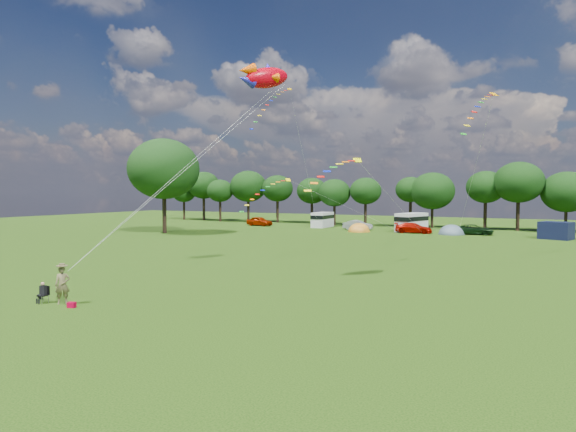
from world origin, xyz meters
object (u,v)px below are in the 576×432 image
at_px(camp_chair, 43,290).
at_px(fish_kite, 263,77).
at_px(car_a, 260,221).
at_px(big_tree, 164,169).
at_px(campervan_c, 412,222).
at_px(car_c, 413,228).
at_px(campervan_b, 322,219).
at_px(tent_greyblue, 452,234).
at_px(car_d, 474,230).
at_px(kite_flyer, 62,285).
at_px(car_b, 358,225).
at_px(tent_orange, 359,232).

relative_size(camp_chair, fish_kite, 0.29).
xyz_separation_m(car_a, fish_kite, (25.64, -42.62, 12.64)).
distance_m(big_tree, fish_kite, 39.06).
bearing_deg(camp_chair, campervan_c, 72.52).
bearing_deg(car_c, campervan_b, 70.11).
distance_m(big_tree, tent_greyblue, 40.89).
bearing_deg(car_a, campervan_b, -73.84).
distance_m(car_a, tent_greyblue, 31.87).
bearing_deg(car_d, car_c, 94.73).
height_order(car_d, kite_flyer, kite_flyer).
height_order(car_b, car_d, car_b).
bearing_deg(car_d, car_b, 82.66).
height_order(car_c, tent_orange, car_c).
distance_m(big_tree, car_d, 43.64).
xyz_separation_m(big_tree, tent_orange, (23.82, 14.44, -9.00)).
xyz_separation_m(car_d, campervan_b, (-23.72, 3.15, 0.62)).
height_order(campervan_b, tent_greyblue, campervan_b).
height_order(tent_orange, kite_flyer, kite_flyer).
bearing_deg(camp_chair, tent_greyblue, 65.93).
height_order(tent_orange, fish_kite, fish_kite).
bearing_deg(tent_greyblue, car_a, 176.01).
distance_m(campervan_b, kite_flyer, 56.69).
height_order(car_c, camp_chair, car_c).
distance_m(car_c, tent_orange, 7.71).
height_order(car_c, car_d, car_c).
relative_size(car_c, tent_orange, 1.38).
xyz_separation_m(car_b, camp_chair, (1.28, -53.68, -0.07)).
xyz_separation_m(tent_orange, tent_greyblue, (12.64, 1.73, -0.00)).
height_order(big_tree, car_c, big_tree).
bearing_deg(campervan_b, big_tree, 142.44).
height_order(car_d, tent_orange, car_d).
xyz_separation_m(tent_orange, kite_flyer, (1.02, -50.02, 0.97)).
bearing_deg(camp_chair, fish_kite, 50.20).
bearing_deg(car_b, tent_greyblue, -100.69).
bearing_deg(tent_orange, camp_chair, -90.10).
distance_m(car_a, car_d, 34.59).
xyz_separation_m(car_b, tent_orange, (1.36, -3.37, -0.71)).
xyz_separation_m(big_tree, car_c, (31.37, 15.80, -8.28)).
xyz_separation_m(campervan_c, tent_greyblue, (5.93, -2.11, -1.44)).
distance_m(car_a, tent_orange, 19.56).
distance_m(campervan_c, kite_flyer, 54.16).
bearing_deg(car_c, car_b, 73.41).
relative_size(car_d, kite_flyer, 2.56).
relative_size(big_tree, tent_orange, 3.76).
xyz_separation_m(car_a, tent_orange, (19.14, -3.95, -0.77)).
height_order(campervan_b, campervan_c, campervan_c).
bearing_deg(car_a, tent_greyblue, -88.00).
bearing_deg(kite_flyer, car_d, 25.96).
height_order(car_d, fish_kite, fish_kite).
xyz_separation_m(car_c, tent_greyblue, (5.09, 0.37, -0.71)).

